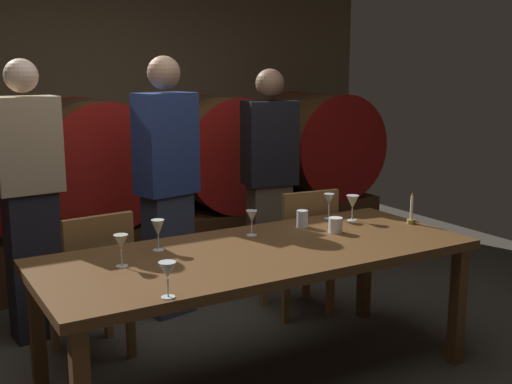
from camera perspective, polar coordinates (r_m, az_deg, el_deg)
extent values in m
plane|color=#3F3A33|center=(3.60, -3.13, -16.77)|extent=(7.52, 7.52, 0.00)
cube|color=brown|center=(5.74, -15.93, 6.67)|extent=(5.78, 0.24, 2.53)
cube|color=#4C2D16|center=(5.40, -13.82, -4.76)|extent=(5.20, 0.90, 0.45)
cylinder|color=brown|center=(5.24, -14.45, 2.68)|extent=(0.97, 0.85, 0.97)
cylinder|color=#B21C16|center=(4.83, -13.00, 2.03)|extent=(0.98, 0.03, 0.98)
cylinder|color=#B21C16|center=(5.66, -15.70, 3.24)|extent=(0.98, 0.03, 0.98)
cylinder|color=#2D2D33|center=(5.24, -14.45, 2.68)|extent=(0.97, 0.04, 0.97)
cylinder|color=brown|center=(5.65, -3.44, 3.63)|extent=(0.97, 0.85, 0.97)
cylinder|color=#B21C16|center=(5.27, -1.27, 3.08)|extent=(0.98, 0.03, 0.98)
cylinder|color=#B21C16|center=(6.04, -5.34, 4.11)|extent=(0.98, 0.03, 0.98)
cylinder|color=#2D2D33|center=(5.65, -3.44, 3.63)|extent=(0.97, 0.04, 0.97)
cylinder|color=brown|center=(6.21, 5.43, 4.30)|extent=(0.97, 0.85, 0.97)
cylinder|color=#9E1411|center=(5.86, 7.94, 3.82)|extent=(0.98, 0.03, 0.98)
cylinder|color=#9E1411|center=(6.57, 3.19, 4.72)|extent=(0.98, 0.03, 0.98)
cylinder|color=#2D2D33|center=(6.21, 5.43, 4.30)|extent=(0.97, 0.04, 0.97)
cube|color=brown|center=(3.37, 0.29, -5.55)|extent=(2.30, 0.93, 0.05)
cube|color=brown|center=(3.85, 17.56, -9.72)|extent=(0.07, 0.07, 0.69)
cube|color=brown|center=(3.50, -18.92, -11.97)|extent=(0.07, 0.07, 0.69)
cube|color=brown|center=(4.40, 9.66, -6.68)|extent=(0.07, 0.07, 0.69)
cube|color=olive|center=(3.88, -14.64, -7.90)|extent=(0.43, 0.43, 0.04)
cube|color=olive|center=(3.65, -13.82, -5.30)|extent=(0.40, 0.07, 0.42)
cube|color=olive|center=(4.16, -13.09, -9.85)|extent=(0.05, 0.05, 0.42)
cube|color=olive|center=(4.06, -17.61, -10.65)|extent=(0.05, 0.05, 0.42)
cube|color=olive|center=(3.87, -11.16, -11.43)|extent=(0.05, 0.05, 0.42)
cube|color=olive|center=(3.76, -16.00, -12.37)|extent=(0.05, 0.05, 0.42)
cube|color=olive|center=(4.42, 3.70, -5.14)|extent=(0.44, 0.44, 0.04)
cube|color=olive|center=(4.21, 4.88, -2.77)|extent=(0.40, 0.08, 0.42)
cube|color=olive|center=(4.71, 4.54, -7.04)|extent=(0.05, 0.05, 0.42)
cube|color=olive|center=(4.57, 0.75, -7.61)|extent=(0.05, 0.05, 0.42)
cube|color=olive|center=(4.43, 6.66, -8.29)|extent=(0.05, 0.05, 0.42)
cube|color=olive|center=(4.28, 2.69, -8.96)|extent=(0.05, 0.05, 0.42)
cube|color=black|center=(4.22, -19.18, -6.22)|extent=(0.32, 0.23, 0.93)
cube|color=tan|center=(4.06, -19.87, 3.99)|extent=(0.40, 0.27, 0.57)
sphere|color=beige|center=(4.03, -20.27, 9.73)|extent=(0.20, 0.20, 0.20)
cube|color=#33384C|center=(4.41, -7.80, -5.49)|extent=(0.34, 0.26, 0.85)
cube|color=navy|center=(4.26, -8.07, 4.29)|extent=(0.42, 0.32, 0.67)
sphere|color=tan|center=(4.22, -8.25, 10.51)|extent=(0.22, 0.22, 0.22)
cube|color=brown|center=(4.88, 1.19, -3.95)|extent=(0.33, 0.25, 0.81)
cube|color=black|center=(4.74, 1.23, 4.41)|extent=(0.41, 0.30, 0.62)
sphere|color=#8C664C|center=(4.71, 1.25, 9.68)|extent=(0.21, 0.21, 0.21)
cylinder|color=olive|center=(4.01, 13.68, -2.58)|extent=(0.05, 0.05, 0.02)
cylinder|color=#EDE5CC|center=(3.99, 13.74, -1.40)|extent=(0.02, 0.02, 0.14)
cone|color=yellow|center=(3.97, 13.80, -0.22)|extent=(0.01, 0.01, 0.02)
cylinder|color=silver|center=(3.15, -11.89, -6.50)|extent=(0.06, 0.06, 0.00)
cylinder|color=silver|center=(3.14, -11.92, -5.76)|extent=(0.01, 0.01, 0.08)
cone|color=silver|center=(3.12, -11.98, -4.40)|extent=(0.07, 0.07, 0.07)
cylinder|color=silver|center=(2.72, -7.85, -9.28)|extent=(0.06, 0.06, 0.00)
cylinder|color=silver|center=(2.71, -7.88, -8.44)|extent=(0.01, 0.01, 0.08)
cone|color=silver|center=(2.68, -7.92, -6.92)|extent=(0.07, 0.07, 0.07)
cylinder|color=silver|center=(3.39, -8.70, -5.14)|extent=(0.06, 0.06, 0.00)
cylinder|color=silver|center=(3.38, -8.72, -4.53)|extent=(0.01, 0.01, 0.07)
cone|color=silver|center=(3.35, -8.76, -3.21)|extent=(0.07, 0.07, 0.09)
cylinder|color=white|center=(3.63, -0.38, -3.88)|extent=(0.06, 0.06, 0.00)
cylinder|color=white|center=(3.62, -0.39, -3.28)|extent=(0.01, 0.01, 0.08)
cone|color=white|center=(3.60, -0.39, -2.18)|extent=(0.07, 0.07, 0.07)
cylinder|color=silver|center=(4.04, 6.51, -2.35)|extent=(0.06, 0.06, 0.00)
cylinder|color=silver|center=(4.03, 6.52, -1.73)|extent=(0.01, 0.01, 0.09)
cone|color=silver|center=(4.02, 6.55, -0.65)|extent=(0.07, 0.07, 0.07)
cylinder|color=silver|center=(4.01, 8.57, -2.52)|extent=(0.06, 0.06, 0.00)
cylinder|color=silver|center=(4.00, 8.59, -1.97)|extent=(0.01, 0.01, 0.07)
cone|color=silver|center=(3.99, 8.62, -0.88)|extent=(0.08, 0.08, 0.08)
cylinder|color=silver|center=(3.81, 4.16, -2.40)|extent=(0.07, 0.07, 0.10)
cylinder|color=white|center=(3.71, 7.12, -2.95)|extent=(0.08, 0.08, 0.09)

